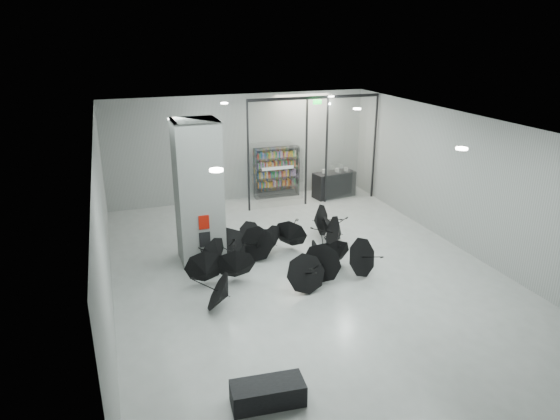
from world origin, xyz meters
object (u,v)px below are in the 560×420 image
object	(u,v)px
bookshelf	(277,172)
shop_counter	(334,184)
umbrella_cluster	(283,256)
bench	(268,393)
column	(198,192)

from	to	relation	value
bookshelf	shop_counter	bearing A→B (deg)	-19.35
bookshelf	umbrella_cluster	xyz separation A→B (m)	(-1.83, -5.95, -0.67)
bench	umbrella_cluster	size ratio (longest dim) A/B	0.24
column	bench	xyz separation A→B (m)	(-0.02, -6.28, -1.79)
umbrella_cluster	bookshelf	bearing A→B (deg)	72.92
column	shop_counter	xyz separation A→B (m)	(6.00, 4.01, -1.51)
shop_counter	umbrella_cluster	bearing A→B (deg)	-136.67
shop_counter	column	bearing A→B (deg)	-155.75
column	umbrella_cluster	bearing A→B (deg)	-30.50
umbrella_cluster	shop_counter	bearing A→B (deg)	52.81
bookshelf	umbrella_cluster	size ratio (longest dim) A/B	0.36
bench	shop_counter	distance (m)	11.92
bookshelf	umbrella_cluster	bearing A→B (deg)	-107.10
shop_counter	umbrella_cluster	xyz separation A→B (m)	(-3.95, -5.21, -0.18)
bench	bookshelf	world-z (taller)	bookshelf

